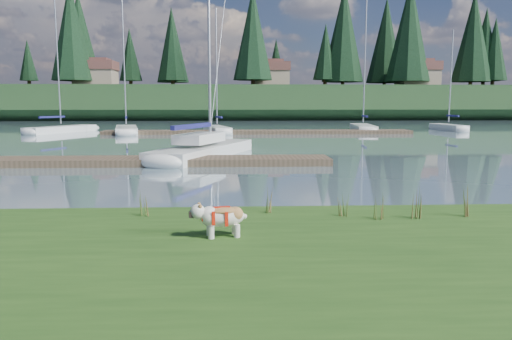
{
  "coord_description": "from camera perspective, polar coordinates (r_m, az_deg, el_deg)",
  "views": [
    {
      "loc": [
        -0.13,
        -12.3,
        2.62
      ],
      "look_at": [
        0.41,
        -0.5,
        1.03
      ],
      "focal_mm": 35.0,
      "sensor_mm": 36.0,
      "label": 1
    }
  ],
  "objects": [
    {
      "name": "sailboat_bg_3",
      "position": [
        48.6,
        12.02,
        4.83
      ],
      "size": [
        2.65,
        8.47,
        12.2
      ],
      "rotation": [
        0.0,
        0.0,
        1.45
      ],
      "color": "silver",
      "rests_on": "ground"
    },
    {
      "name": "house_0",
      "position": [
        85.28,
        -17.81,
        10.5
      ],
      "size": [
        6.3,
        5.3,
        4.65
      ],
      "color": "gray",
      "rests_on": "ridge"
    },
    {
      "name": "sailboat_bg_4",
      "position": [
        51.67,
        20.85,
        4.66
      ],
      "size": [
        1.57,
        6.37,
        9.49
      ],
      "rotation": [
        0.0,
        0.0,
        1.62
      ],
      "color": "silver",
      "rests_on": "ground"
    },
    {
      "name": "ridge",
      "position": [
        85.3,
        -2.58,
        7.62
      ],
      "size": [
        200.0,
        20.0,
        5.0
      ],
      "primitive_type": "cube",
      "color": "#193218",
      "rests_on": "ground"
    },
    {
      "name": "sailboat_bg_1",
      "position": [
        45.46,
        -14.6,
        4.56
      ],
      "size": [
        3.48,
        8.85,
        12.87
      ],
      "rotation": [
        0.0,
        0.0,
        1.78
      ],
      "color": "silver",
      "rests_on": "ground"
    },
    {
      "name": "sailboat_main",
      "position": [
        25.14,
        -5.29,
        2.64
      ],
      "size": [
        5.28,
        9.96,
        14.13
      ],
      "rotation": [
        0.0,
        0.0,
        1.21
      ],
      "color": "silver",
      "rests_on": "ground"
    },
    {
      "name": "ground",
      "position": [
        42.38,
        -2.47,
        4.15
      ],
      "size": [
        200.0,
        200.0,
        0.0
      ],
      "primitive_type": "plane",
      "color": "slate",
      "rests_on": "ground"
    },
    {
      "name": "conifer_4",
      "position": [
        79.06,
        -0.36,
        15.31
      ],
      "size": [
        6.16,
        6.16,
        15.1
      ],
      "color": "#382619",
      "rests_on": "ridge"
    },
    {
      "name": "house_2",
      "position": [
        86.83,
        17.97,
        10.43
      ],
      "size": [
        6.3,
        5.3,
        4.65
      ],
      "color": "gray",
      "rests_on": "ridge"
    },
    {
      "name": "conifer_2",
      "position": [
        84.77,
        -20.37,
        14.64
      ],
      "size": [
        6.6,
        6.6,
        16.05
      ],
      "color": "#382619",
      "rests_on": "ridge"
    },
    {
      "name": "conifer_6",
      "position": [
        85.84,
        17.11,
        14.99
      ],
      "size": [
        7.04,
        7.04,
        17.0
      ],
      "color": "#382619",
      "rests_on": "ridge"
    },
    {
      "name": "weed_4",
      "position": [
        10.13,
        13.79,
        -4.22
      ],
      "size": [
        0.17,
        0.14,
        0.53
      ],
      "color": "#475B23",
      "rests_on": "bank"
    },
    {
      "name": "bulldog",
      "position": [
        8.55,
        -3.99,
        -5.24
      ],
      "size": [
        0.98,
        0.49,
        0.58
      ],
      "rotation": [
        0.0,
        0.0,
        3.31
      ],
      "color": "silver",
      "rests_on": "bank"
    },
    {
      "name": "dock_far",
      "position": [
        42.42,
        0.24,
        4.36
      ],
      "size": [
        26.0,
        2.2,
        0.3
      ],
      "primitive_type": "cube",
      "color": "#4C3D2C",
      "rests_on": "ground"
    },
    {
      "name": "sailboat_bg_0",
      "position": [
        47.96,
        -20.77,
        4.46
      ],
      "size": [
        4.99,
        8.22,
        12.01
      ],
      "rotation": [
        0.0,
        0.0,
        1.13
      ],
      "color": "silver",
      "rests_on": "ground"
    },
    {
      "name": "conifer_3",
      "position": [
        85.36,
        -9.54,
        13.73
      ],
      "size": [
        4.84,
        4.84,
        12.25
      ],
      "color": "#382619",
      "rests_on": "ridge"
    },
    {
      "name": "conifer_7",
      "position": [
        93.83,
        24.71,
        12.87
      ],
      "size": [
        5.28,
        5.28,
        13.2
      ],
      "color": "#382619",
      "rests_on": "ridge"
    },
    {
      "name": "sailboat_bg_2",
      "position": [
        44.5,
        -4.61,
        4.73
      ],
      "size": [
        2.87,
        7.18,
        10.69
      ],
      "rotation": [
        0.0,
        0.0,
        1.79
      ],
      "color": "silver",
      "rests_on": "ground"
    },
    {
      "name": "weed_0",
      "position": [
        10.36,
        1.37,
        -3.5
      ],
      "size": [
        0.17,
        0.14,
        0.62
      ],
      "color": "#475B23",
      "rests_on": "bank"
    },
    {
      "name": "mud_lip",
      "position": [
        11.0,
        -1.89,
        -5.73
      ],
      "size": [
        60.0,
        0.5,
        0.14
      ],
      "primitive_type": "cube",
      "color": "#33281C",
      "rests_on": "ground"
    },
    {
      "name": "weed_5",
      "position": [
        10.94,
        22.99,
        -3.32
      ],
      "size": [
        0.17,
        0.14,
        0.71
      ],
      "color": "#475B23",
      "rests_on": "bank"
    },
    {
      "name": "weed_3",
      "position": [
        10.35,
        -12.77,
        -3.74
      ],
      "size": [
        0.17,
        0.14,
        0.61
      ],
      "color": "#475B23",
      "rests_on": "bank"
    },
    {
      "name": "weed_1",
      "position": [
        10.23,
        9.94,
        -4.13
      ],
      "size": [
        0.17,
        0.14,
        0.47
      ],
      "color": "#475B23",
      "rests_on": "bank"
    },
    {
      "name": "house_1",
      "position": [
        83.65,
        1.59,
        10.92
      ],
      "size": [
        6.3,
        5.3,
        4.65
      ],
      "color": "gray",
      "rests_on": "ridge"
    },
    {
      "name": "conifer_5",
      "position": [
        84.08,
        7.95,
        13.23
      ],
      "size": [
        3.96,
        3.96,
        10.35
      ],
      "color": "#382619",
      "rests_on": "ridge"
    },
    {
      "name": "dock_near",
      "position": [
        21.79,
        -12.85,
        0.99
      ],
      "size": [
        16.0,
        2.0,
        0.3
      ],
      "primitive_type": "cube",
      "color": "#4C3D2C",
      "rests_on": "ground"
    },
    {
      "name": "weed_2",
      "position": [
        10.36,
        17.92,
        -3.58
      ],
      "size": [
        0.17,
        0.14,
        0.75
      ],
      "color": "#475B23",
      "rests_on": "bank"
    },
    {
      "name": "bank",
      "position": [
        6.76,
        -1.38,
        -13.54
      ],
      "size": [
        60.0,
        9.0,
        0.35
      ],
      "primitive_type": "cube",
      "color": "#294C18",
      "rests_on": "ground"
    }
  ]
}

